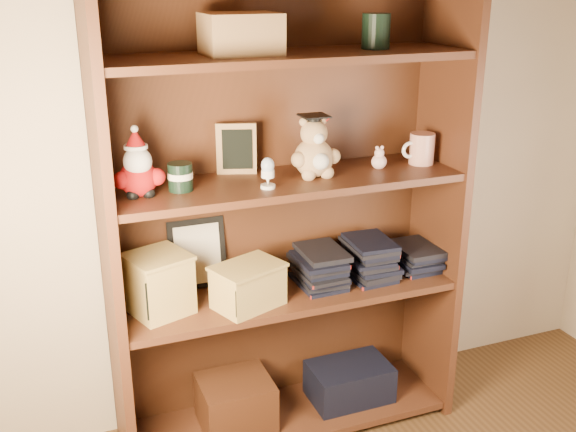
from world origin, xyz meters
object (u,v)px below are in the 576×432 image
bookcase (282,223)px  teacher_mug (421,149)px  grad_teddy_bear (314,153)px  treats_box (159,283)px

bookcase → teacher_mug: (0.50, -0.05, 0.23)m
grad_teddy_bear → treats_box: grad_teddy_bear is taller
grad_teddy_bear → teacher_mug: grad_teddy_bear is taller
bookcase → treats_box: (-0.44, -0.05, -0.13)m
grad_teddy_bear → teacher_mug: (0.41, 0.01, -0.02)m
bookcase → teacher_mug: 0.55m
treats_box → teacher_mug: bearing=0.1°
teacher_mug → bookcase: bearing=174.2°
teacher_mug → treats_box: size_ratio=0.53×
teacher_mug → treats_box: teacher_mug is taller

